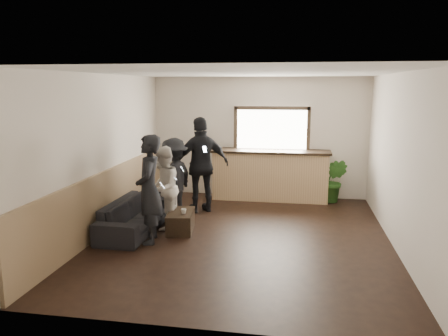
% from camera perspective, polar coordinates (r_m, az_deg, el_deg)
% --- Properties ---
extents(ground, '(5.00, 6.00, 0.01)m').
position_cam_1_polar(ground, '(7.70, 2.39, -8.96)').
color(ground, black).
extents(room_shell, '(5.01, 6.01, 2.80)m').
position_cam_1_polar(room_shell, '(7.47, -3.14, 2.04)').
color(room_shell, silver).
rests_on(room_shell, ground).
extents(bar_counter, '(2.70, 0.68, 2.13)m').
position_cam_1_polar(bar_counter, '(10.11, 6.05, -0.51)').
color(bar_counter, tan).
rests_on(bar_counter, ground).
extents(sofa, '(0.81, 1.97, 0.57)m').
position_cam_1_polar(sofa, '(8.07, -11.51, -6.12)').
color(sofa, black).
rests_on(sofa, ground).
extents(coffee_table, '(0.55, 0.85, 0.35)m').
position_cam_1_polar(coffee_table, '(8.00, -5.68, -6.92)').
color(coffee_table, black).
rests_on(coffee_table, ground).
extents(cup_a, '(0.15, 0.15, 0.09)m').
position_cam_1_polar(cup_a, '(8.12, -6.62, -5.04)').
color(cup_a, silver).
rests_on(cup_a, coffee_table).
extents(cup_b, '(0.13, 0.13, 0.09)m').
position_cam_1_polar(cup_b, '(7.81, -5.29, -5.65)').
color(cup_b, silver).
rests_on(cup_b, coffee_table).
extents(potted_plant, '(0.65, 0.58, 0.99)m').
position_cam_1_polar(potted_plant, '(10.11, 14.18, -1.62)').
color(potted_plant, '#2D6623').
rests_on(potted_plant, ground).
extents(person_a, '(0.58, 0.75, 1.81)m').
position_cam_1_polar(person_a, '(7.32, -9.75, -2.76)').
color(person_a, black).
rests_on(person_a, ground).
extents(person_b, '(0.64, 0.79, 1.52)m').
position_cam_1_polar(person_b, '(8.03, -7.96, -2.58)').
color(person_b, beige).
rests_on(person_b, ground).
extents(person_c, '(0.87, 1.16, 1.59)m').
position_cam_1_polar(person_c, '(8.70, -6.56, -1.30)').
color(person_c, black).
rests_on(person_c, ground).
extents(person_d, '(1.24, 0.99, 1.98)m').
position_cam_1_polar(person_d, '(8.99, -2.93, 0.40)').
color(person_d, black).
rests_on(person_d, ground).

